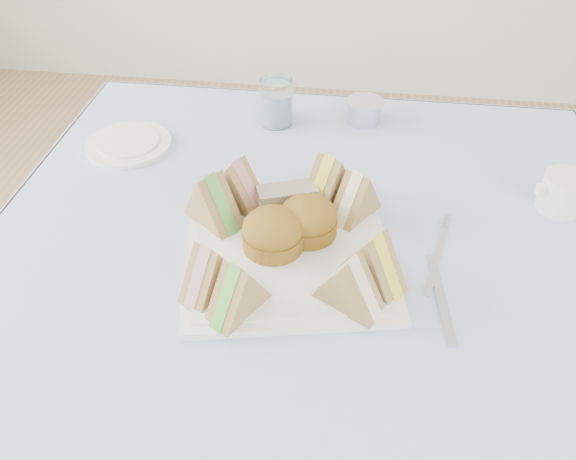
# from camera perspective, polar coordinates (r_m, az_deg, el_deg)

# --- Properties ---
(table) EXTENTS (0.90, 0.90, 0.74)m
(table) POSITION_cam_1_polar(r_m,az_deg,el_deg) (1.14, 1.48, -16.39)
(table) COLOR brown
(table) RESTS_ON floor
(tablecloth) EXTENTS (1.02, 1.02, 0.01)m
(tablecloth) POSITION_cam_1_polar(r_m,az_deg,el_deg) (0.85, 1.91, -2.74)
(tablecloth) COLOR #AAC1EE
(tablecloth) RESTS_ON table
(serving_plate) EXTENTS (0.36, 0.36, 0.01)m
(serving_plate) POSITION_cam_1_polar(r_m,az_deg,el_deg) (0.84, 0.00, -2.26)
(serving_plate) COLOR white
(serving_plate) RESTS_ON tablecloth
(sandwich_fl_a) EXTENTS (0.08, 0.10, 0.08)m
(sandwich_fl_a) POSITION_cam_1_polar(r_m,az_deg,el_deg) (0.76, -8.04, -3.88)
(sandwich_fl_a) COLOR #A18A51
(sandwich_fl_a) RESTS_ON serving_plate
(sandwich_fl_b) EXTENTS (0.08, 0.10, 0.08)m
(sandwich_fl_b) POSITION_cam_1_polar(r_m,az_deg,el_deg) (0.73, -5.14, -5.86)
(sandwich_fl_b) COLOR #A18A51
(sandwich_fl_b) RESTS_ON serving_plate
(sandwich_fr_a) EXTENTS (0.11, 0.09, 0.09)m
(sandwich_fr_a) POSITION_cam_1_polar(r_m,az_deg,el_deg) (0.77, 8.69, -2.90)
(sandwich_fr_a) COLOR #A18A51
(sandwich_fr_a) RESTS_ON serving_plate
(sandwich_fr_b) EXTENTS (0.10, 0.08, 0.08)m
(sandwich_fr_b) POSITION_cam_1_polar(r_m,az_deg,el_deg) (0.74, 6.29, -5.20)
(sandwich_fr_b) COLOR #A18A51
(sandwich_fr_b) RESTS_ON serving_plate
(sandwich_bl_a) EXTENTS (0.11, 0.10, 0.09)m
(sandwich_bl_a) POSITION_cam_1_polar(r_m,az_deg,el_deg) (0.86, -7.72, 3.17)
(sandwich_bl_a) COLOR #A18A51
(sandwich_bl_a) RESTS_ON serving_plate
(sandwich_bl_b) EXTENTS (0.11, 0.08, 0.09)m
(sandwich_bl_b) POSITION_cam_1_polar(r_m,az_deg,el_deg) (0.89, -5.18, 4.74)
(sandwich_bl_b) COLOR #A18A51
(sandwich_bl_b) RESTS_ON serving_plate
(sandwich_br_a) EXTENTS (0.09, 0.10, 0.08)m
(sandwich_br_a) POSITION_cam_1_polar(r_m,az_deg,el_deg) (0.88, 6.94, 3.61)
(sandwich_br_a) COLOR #A18A51
(sandwich_br_a) RESTS_ON serving_plate
(sandwich_br_b) EXTENTS (0.09, 0.11, 0.09)m
(sandwich_br_b) POSITION_cam_1_polar(r_m,az_deg,el_deg) (0.90, 4.16, 5.17)
(sandwich_br_b) COLOR #A18A51
(sandwich_br_b) RESTS_ON serving_plate
(scone_left) EXTENTS (0.11, 0.11, 0.06)m
(scone_left) POSITION_cam_1_polar(r_m,az_deg,el_deg) (0.82, -1.54, -0.19)
(scone_left) COLOR brown
(scone_left) RESTS_ON serving_plate
(scone_right) EXTENTS (0.12, 0.12, 0.06)m
(scone_right) POSITION_cam_1_polar(r_m,az_deg,el_deg) (0.84, 2.05, 1.13)
(scone_right) COLOR brown
(scone_right) RESTS_ON serving_plate
(pastry_slice) EXTENTS (0.10, 0.07, 0.04)m
(pastry_slice) POSITION_cam_1_polar(r_m,az_deg,el_deg) (0.89, -0.06, 3.14)
(pastry_slice) COLOR beige
(pastry_slice) RESTS_ON serving_plate
(side_plate) EXTENTS (0.21, 0.21, 0.01)m
(side_plate) POSITION_cam_1_polar(r_m,az_deg,el_deg) (1.12, -15.89, 8.40)
(side_plate) COLOR white
(side_plate) RESTS_ON tablecloth
(water_glass) EXTENTS (0.07, 0.07, 0.09)m
(water_glass) POSITION_cam_1_polar(r_m,az_deg,el_deg) (1.13, -1.22, 12.89)
(water_glass) COLOR white
(water_glass) RESTS_ON tablecloth
(tea_strainer) EXTENTS (0.10, 0.10, 0.04)m
(tea_strainer) POSITION_cam_1_polar(r_m,az_deg,el_deg) (1.16, 7.74, 11.78)
(tea_strainer) COLOR silver
(tea_strainer) RESTS_ON tablecloth
(knife) EXTENTS (0.03, 0.17, 0.00)m
(knife) POSITION_cam_1_polar(r_m,az_deg,el_deg) (0.81, 15.27, -6.66)
(knife) COLOR silver
(knife) RESTS_ON tablecloth
(fork) EXTENTS (0.04, 0.15, 0.00)m
(fork) POSITION_cam_1_polar(r_m,az_deg,el_deg) (0.86, 14.86, -2.98)
(fork) COLOR silver
(fork) RESTS_ON tablecloth
(creamer_jug) EXTENTS (0.09, 0.09, 0.06)m
(creamer_jug) POSITION_cam_1_polar(r_m,az_deg,el_deg) (1.01, 26.13, 3.40)
(creamer_jug) COLOR white
(creamer_jug) RESTS_ON tablecloth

